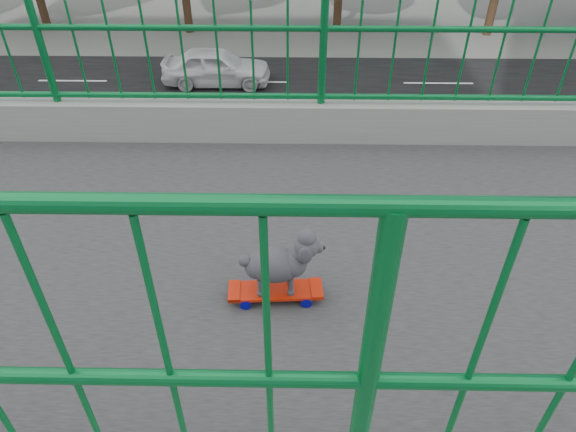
% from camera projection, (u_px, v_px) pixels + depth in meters
% --- Properties ---
extents(road, '(18.00, 90.00, 0.02)m').
position_uv_depth(road, '(243.00, 152.00, 17.51)').
color(road, black).
rests_on(road, ground).
extents(footbridge, '(3.00, 24.00, 7.00)m').
position_uv_depth(footbridge, '(64.00, 421.00, 4.04)').
color(footbridge, '#2D2D2F').
rests_on(footbridge, ground).
extents(skateboard, '(0.17, 0.49, 0.06)m').
position_uv_depth(skateboard, '(276.00, 292.00, 2.64)').
color(skateboard, red).
rests_on(skateboard, footbridge).
extents(poodle, '(0.19, 0.43, 0.35)m').
position_uv_depth(poodle, '(280.00, 262.00, 2.51)').
color(poodle, '#312F34').
rests_on(poodle, skateboard).
extents(car_0, '(1.83, 4.54, 1.55)m').
position_uv_depth(car_0, '(285.00, 283.00, 11.48)').
color(car_0, '#BF070A').
rests_on(car_0, ground).
extents(car_4, '(1.83, 4.55, 1.55)m').
position_uv_depth(car_4, '(216.00, 67.00, 21.65)').
color(car_4, silver).
rests_on(car_4, ground).
extents(car_5, '(1.60, 4.59, 1.51)m').
position_uv_depth(car_5, '(261.00, 283.00, 11.50)').
color(car_5, '#BF070A').
rests_on(car_5, ground).
extents(car_6, '(2.18, 4.73, 1.32)m').
position_uv_depth(car_6, '(235.00, 202.00, 14.10)').
color(car_6, gray).
rests_on(car_6, ground).
extents(car_7, '(2.25, 5.53, 1.60)m').
position_uv_depth(car_7, '(556.00, 143.00, 16.42)').
color(car_7, '#BF070A').
rests_on(car_7, ground).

